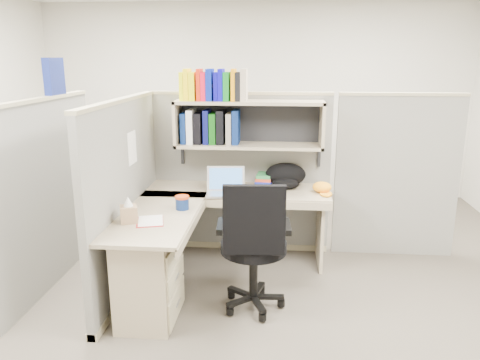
# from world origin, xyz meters

# --- Properties ---
(ground) EXTENTS (6.00, 6.00, 0.00)m
(ground) POSITION_xyz_m (0.00, 0.00, 0.00)
(ground) COLOR #37302A
(ground) RESTS_ON ground
(room_shell) EXTENTS (6.00, 6.00, 6.00)m
(room_shell) POSITION_xyz_m (0.00, 0.00, 1.62)
(room_shell) COLOR #B6B1A4
(room_shell) RESTS_ON ground
(cubicle) EXTENTS (3.79, 1.84, 1.95)m
(cubicle) POSITION_xyz_m (-0.37, 0.45, 0.91)
(cubicle) COLOR slate
(cubicle) RESTS_ON ground
(desk) EXTENTS (1.74, 1.75, 0.73)m
(desk) POSITION_xyz_m (-0.41, -0.29, 0.44)
(desk) COLOR gray
(desk) RESTS_ON ground
(laptop) EXTENTS (0.38, 0.38, 0.25)m
(laptop) POSITION_xyz_m (-0.09, 0.39, 0.86)
(laptop) COLOR #BBBABF
(laptop) RESTS_ON desk
(backpack) EXTENTS (0.44, 0.36, 0.23)m
(backpack) POSITION_xyz_m (0.46, 0.70, 0.85)
(backpack) COLOR black
(backpack) RESTS_ON desk
(orange_cap) EXTENTS (0.23, 0.25, 0.10)m
(orange_cap) POSITION_xyz_m (0.80, 0.56, 0.78)
(orange_cap) COLOR orange
(orange_cap) RESTS_ON desk
(snack_canister) EXTENTS (0.12, 0.12, 0.11)m
(snack_canister) POSITION_xyz_m (-0.40, -0.06, 0.79)
(snack_canister) COLOR navy
(snack_canister) RESTS_ON desk
(tissue_box) EXTENTS (0.16, 0.16, 0.20)m
(tissue_box) POSITION_xyz_m (-0.74, -0.40, 0.83)
(tissue_box) COLOR tan
(tissue_box) RESTS_ON desk
(mouse) EXTENTS (0.09, 0.07, 0.03)m
(mouse) POSITION_xyz_m (0.15, 0.41, 0.75)
(mouse) COLOR #7D97B1
(mouse) RESTS_ON desk
(paper_cup) EXTENTS (0.09, 0.09, 0.11)m
(paper_cup) POSITION_xyz_m (0.01, 0.69, 0.79)
(paper_cup) COLOR white
(paper_cup) RESTS_ON desk
(book_stack) EXTENTS (0.19, 0.24, 0.11)m
(book_stack) POSITION_xyz_m (0.25, 0.77, 0.79)
(book_stack) COLOR gray
(book_stack) RESTS_ON desk
(loose_paper) EXTENTS (0.24, 0.29, 0.00)m
(loose_paper) POSITION_xyz_m (-0.59, -0.37, 0.73)
(loose_paper) COLOR white
(loose_paper) RESTS_ON desk
(task_chair) EXTENTS (0.58, 0.53, 1.09)m
(task_chair) POSITION_xyz_m (0.21, -0.37, 0.38)
(task_chair) COLOR black
(task_chair) RESTS_ON ground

